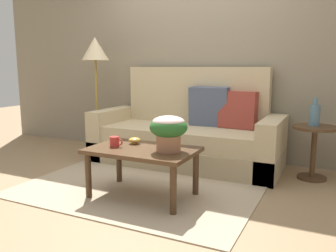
{
  "coord_description": "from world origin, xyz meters",
  "views": [
    {
      "loc": [
        1.63,
        -2.89,
        1.14
      ],
      "look_at": [
        0.11,
        0.24,
        0.55
      ],
      "focal_mm": 37.1,
      "sensor_mm": 36.0,
      "label": 1
    }
  ],
  "objects_px": {
    "potted_plant": "(169,129)",
    "coffee_mug": "(115,142)",
    "coffee_table": "(142,155)",
    "floor_lamp": "(95,59)",
    "couch": "(188,135)",
    "snack_bowl": "(135,140)",
    "table_vase": "(315,115)",
    "side_table": "(314,143)"
  },
  "relations": [
    {
      "from": "coffee_mug",
      "to": "snack_bowl",
      "type": "height_order",
      "value": "coffee_mug"
    },
    {
      "from": "potted_plant",
      "to": "coffee_mug",
      "type": "bearing_deg",
      "value": -173.31
    },
    {
      "from": "couch",
      "to": "table_vase",
      "type": "height_order",
      "value": "couch"
    },
    {
      "from": "snack_bowl",
      "to": "coffee_table",
      "type": "bearing_deg",
      "value": -39.69
    },
    {
      "from": "potted_plant",
      "to": "snack_bowl",
      "type": "height_order",
      "value": "potted_plant"
    },
    {
      "from": "couch",
      "to": "snack_bowl",
      "type": "height_order",
      "value": "couch"
    },
    {
      "from": "side_table",
      "to": "table_vase",
      "type": "height_order",
      "value": "table_vase"
    },
    {
      "from": "floor_lamp",
      "to": "coffee_mug",
      "type": "bearing_deg",
      "value": -47.65
    },
    {
      "from": "coffee_mug",
      "to": "table_vase",
      "type": "bearing_deg",
      "value": 38.87
    },
    {
      "from": "side_table",
      "to": "coffee_mug",
      "type": "relative_size",
      "value": 4.34
    },
    {
      "from": "snack_bowl",
      "to": "table_vase",
      "type": "distance_m",
      "value": 1.84
    },
    {
      "from": "coffee_table",
      "to": "floor_lamp",
      "type": "relative_size",
      "value": 0.61
    },
    {
      "from": "coffee_table",
      "to": "potted_plant",
      "type": "height_order",
      "value": "potted_plant"
    },
    {
      "from": "coffee_table",
      "to": "side_table",
      "type": "height_order",
      "value": "side_table"
    },
    {
      "from": "potted_plant",
      "to": "coffee_mug",
      "type": "relative_size",
      "value": 2.5
    },
    {
      "from": "potted_plant",
      "to": "coffee_mug",
      "type": "xyz_separation_m",
      "value": [
        -0.5,
        -0.06,
        -0.14
      ]
    },
    {
      "from": "coffee_table",
      "to": "snack_bowl",
      "type": "height_order",
      "value": "snack_bowl"
    },
    {
      "from": "floor_lamp",
      "to": "table_vase",
      "type": "relative_size",
      "value": 5.39
    },
    {
      "from": "side_table",
      "to": "table_vase",
      "type": "xyz_separation_m",
      "value": [
        -0.01,
        0.01,
        0.29
      ]
    },
    {
      "from": "side_table",
      "to": "coffee_mug",
      "type": "xyz_separation_m",
      "value": [
        -1.58,
        -1.25,
        0.11
      ]
    },
    {
      "from": "coffee_table",
      "to": "floor_lamp",
      "type": "xyz_separation_m",
      "value": [
        -1.41,
        1.22,
        0.87
      ]
    },
    {
      "from": "coffee_mug",
      "to": "table_vase",
      "type": "relative_size",
      "value": 0.45
    },
    {
      "from": "table_vase",
      "to": "side_table",
      "type": "bearing_deg",
      "value": -40.03
    },
    {
      "from": "couch",
      "to": "snack_bowl",
      "type": "distance_m",
      "value": 1.1
    },
    {
      "from": "potted_plant",
      "to": "side_table",
      "type": "bearing_deg",
      "value": 47.89
    },
    {
      "from": "floor_lamp",
      "to": "coffee_mug",
      "type": "height_order",
      "value": "floor_lamp"
    },
    {
      "from": "side_table",
      "to": "table_vase",
      "type": "relative_size",
      "value": 1.95
    },
    {
      "from": "coffee_table",
      "to": "table_vase",
      "type": "height_order",
      "value": "table_vase"
    },
    {
      "from": "couch",
      "to": "side_table",
      "type": "xyz_separation_m",
      "value": [
        1.4,
        -0.02,
        0.04
      ]
    },
    {
      "from": "table_vase",
      "to": "floor_lamp",
      "type": "bearing_deg",
      "value": -179.97
    },
    {
      "from": "coffee_table",
      "to": "coffee_mug",
      "type": "bearing_deg",
      "value": -169.4
    },
    {
      "from": "coffee_table",
      "to": "side_table",
      "type": "bearing_deg",
      "value": 42.21
    },
    {
      "from": "coffee_table",
      "to": "potted_plant",
      "type": "distance_m",
      "value": 0.35
    },
    {
      "from": "couch",
      "to": "side_table",
      "type": "bearing_deg",
      "value": -0.63
    },
    {
      "from": "potted_plant",
      "to": "couch",
      "type": "bearing_deg",
      "value": 104.88
    },
    {
      "from": "couch",
      "to": "coffee_table",
      "type": "bearing_deg",
      "value": -86.64
    },
    {
      "from": "side_table",
      "to": "floor_lamp",
      "type": "distance_m",
      "value": 2.87
    },
    {
      "from": "side_table",
      "to": "potted_plant",
      "type": "distance_m",
      "value": 1.63
    },
    {
      "from": "snack_bowl",
      "to": "table_vase",
      "type": "bearing_deg",
      "value": 36.47
    },
    {
      "from": "floor_lamp",
      "to": "table_vase",
      "type": "xyz_separation_m",
      "value": [
        2.72,
        0.0,
        -0.58
      ]
    },
    {
      "from": "coffee_mug",
      "to": "snack_bowl",
      "type": "bearing_deg",
      "value": 60.98
    },
    {
      "from": "potted_plant",
      "to": "table_vase",
      "type": "distance_m",
      "value": 1.61
    }
  ]
}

